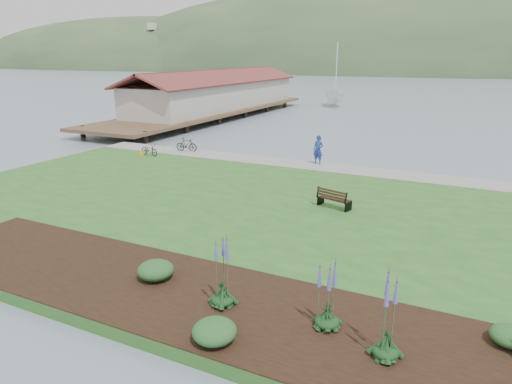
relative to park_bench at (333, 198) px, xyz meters
The scene contains 17 objects.
ground 2.83m from the park_bench, behind, with size 600.00×600.00×0.00m, color slate.
lawn 3.16m from the park_bench, 149.23° to the right, with size 34.00×20.00×0.40m, color #275A20.
shoreline_path 7.80m from the park_bench, 109.95° to the left, with size 34.00×2.20×0.03m, color gray.
garden_bed 9.40m from the park_bench, 87.90° to the right, with size 24.00×4.40×0.04m, color black.
pier_pavilion 36.01m from the park_bench, 129.04° to the left, with size 8.00×36.00×5.40m.
park_bench is the anchor object (origin of this frame).
person 8.64m from the park_bench, 113.25° to the left, with size 0.79×0.54×2.16m, color #203795.
bicycle_a 15.63m from the park_bench, 159.85° to the left, with size 1.53×0.53×0.80m, color black.
bicycle_b 15.18m from the park_bench, 149.88° to the left, with size 1.58×0.46×0.95m, color black.
sailboat 46.74m from the park_bench, 106.56° to the left, with size 10.55×10.74×27.80m, color silver.
pannier 15.75m from the park_bench, 161.89° to the left, with size 0.18×0.27×0.29m, color orange.
echium_0 9.48m from the park_bench, 91.57° to the right, with size 0.62×0.62×2.29m.
echium_1 9.62m from the park_bench, 74.04° to the right, with size 0.62×0.62×2.08m.
echium_2 10.67m from the park_bench, 66.80° to the right, with size 0.62×0.62×2.26m.
shrub_0 9.47m from the park_bench, 107.76° to the right, with size 1.12×1.12×0.56m, color #1E4C21.
shrub_1 10.99m from the park_bench, 87.93° to the right, with size 1.08×1.08×0.54m, color #1E4C21.
shrub_2 10.48m from the park_bench, 49.90° to the right, with size 0.90×0.90×0.45m, color #1E4C21.
Camera 1 is at (8.11, -19.47, 7.05)m, focal length 32.00 mm.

